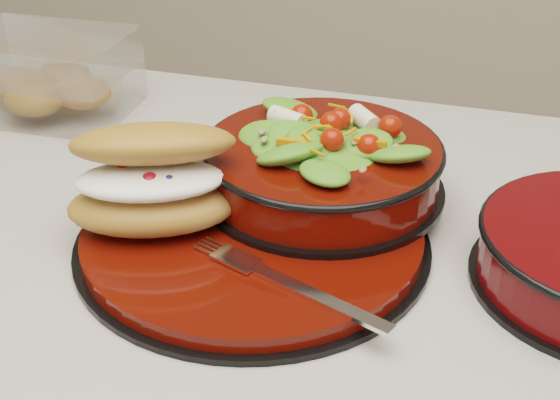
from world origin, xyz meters
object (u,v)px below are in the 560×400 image
(salad_bowl, at_px, (322,157))
(croissant, at_px, (153,180))
(pastry_box, at_px, (48,77))
(dinner_plate, at_px, (253,236))
(fork, at_px, (292,285))

(salad_bowl, xyz_separation_m, croissant, (-0.13, -0.10, 0.01))
(croissant, distance_m, pastry_box, 0.34)
(dinner_plate, relative_size, pastry_box, 1.63)
(salad_bowl, distance_m, pastry_box, 0.40)
(pastry_box, bearing_deg, fork, -38.17)
(fork, distance_m, pastry_box, 0.49)
(pastry_box, bearing_deg, croissant, -44.75)
(dinner_plate, relative_size, croissant, 1.89)
(croissant, xyz_separation_m, fork, (0.14, -0.06, -0.04))
(croissant, height_order, fork, croissant)
(dinner_plate, height_order, croissant, croissant)
(fork, bearing_deg, croissant, 89.14)
(croissant, bearing_deg, dinner_plate, -9.85)
(fork, relative_size, pastry_box, 0.84)
(dinner_plate, distance_m, croissant, 0.10)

